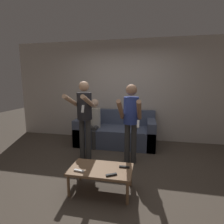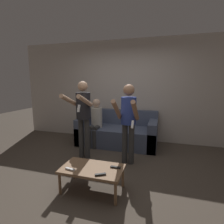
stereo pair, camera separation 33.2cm
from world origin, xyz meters
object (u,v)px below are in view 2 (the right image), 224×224
at_px(person_seated, 96,120).
at_px(person_standing_left, 83,112).
at_px(couch, 118,133).
at_px(person_standing_right, 128,117).
at_px(remote_mid, 70,169).
at_px(remote_far, 116,167).
at_px(coffee_table, 92,170).
at_px(remote_near, 100,174).

bearing_deg(person_seated, person_standing_left, -86.96).
xyz_separation_m(couch, person_seated, (-0.51, -0.24, 0.35)).
relative_size(person_standing_right, remote_mid, 10.07).
bearing_deg(remote_far, person_seated, 119.94).
relative_size(person_seated, coffee_table, 1.30).
bearing_deg(remote_far, remote_mid, -158.68).
bearing_deg(remote_near, coffee_table, 138.71).
distance_m(coffee_table, remote_mid, 0.32).
xyz_separation_m(person_seated, remote_mid, (0.37, -1.94, -0.28)).
relative_size(person_standing_right, person_seated, 1.32).
distance_m(person_standing_right, person_seated, 1.29).
bearing_deg(remote_mid, person_seated, 100.94).
bearing_deg(remote_far, person_standing_right, 90.08).
bearing_deg(person_seated, coffee_table, -70.03).
distance_m(remote_near, remote_mid, 0.46).
height_order(remote_near, remote_mid, same).
bearing_deg(person_standing_left, person_seated, 93.04).
height_order(person_standing_left, remote_far, person_standing_left).
xyz_separation_m(person_standing_left, remote_near, (0.80, -1.16, -0.62)).
height_order(person_seated, remote_mid, person_seated).
bearing_deg(remote_mid, person_standing_left, 106.16).
bearing_deg(coffee_table, remote_far, 14.31).
height_order(couch, coffee_table, couch).
relative_size(person_standing_right, remote_far, 10.29).
relative_size(couch, person_seated, 1.68).
height_order(remote_near, remote_far, same).
xyz_separation_m(person_standing_right, person_seated, (-0.98, 0.79, -0.30)).
xyz_separation_m(person_standing_right, remote_mid, (-0.60, -1.15, -0.58)).
distance_m(person_standing_right, remote_near, 1.30).
bearing_deg(coffee_table, person_seated, 109.97).
relative_size(person_standing_left, coffee_table, 1.78).
height_order(couch, remote_far, couch).
xyz_separation_m(person_standing_right, remote_near, (-0.14, -1.16, -0.58)).
xyz_separation_m(coffee_table, remote_near, (0.19, -0.17, 0.05)).
bearing_deg(person_standing_right, couch, 114.49).
distance_m(couch, person_standing_right, 1.31).
bearing_deg(couch, coffee_table, -86.07).
bearing_deg(remote_mid, coffee_table, 28.96).
distance_m(person_standing_left, remote_mid, 1.35).
bearing_deg(person_seated, couch, 24.94).
xyz_separation_m(person_standing_right, remote_far, (0.00, -0.91, -0.58)).
relative_size(person_standing_left, remote_near, 10.85).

